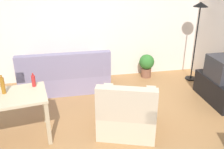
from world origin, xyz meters
TOP-DOWN VIEW (x-y plane):
  - ground_plane at (0.00, 0.00)m, footprint 5.20×4.40m
  - wall_rear at (0.00, 2.20)m, footprint 5.20×0.10m
  - couch at (-0.72, 1.59)m, footprint 1.89×0.84m
  - tv_stand at (2.25, 0.48)m, footprint 0.44×1.10m
  - tv at (2.25, 0.48)m, footprint 0.41×0.60m
  - torchiere_lamp at (2.25, 1.55)m, footprint 0.32×0.32m
  - desk at (-1.61, -0.01)m, footprint 1.29×0.87m
  - potted_plant at (1.23, 1.90)m, footprint 0.36×0.36m
  - armchair at (0.22, -0.14)m, footprint 1.12×1.09m
  - bottle_amber at (-1.63, 0.10)m, footprint 0.06×0.06m
  - bottle_red at (-1.21, 0.26)m, footprint 0.06×0.06m

SIDE VIEW (x-z plane):
  - ground_plane at x=0.00m, z-range -0.02..0.00m
  - tv_stand at x=2.25m, z-range 0.00..0.48m
  - couch at x=-0.72m, z-range -0.15..0.77m
  - armchair at x=0.22m, z-range -0.14..0.78m
  - potted_plant at x=1.23m, z-range 0.05..0.62m
  - desk at x=-1.61m, z-range 0.27..1.03m
  - tv at x=2.25m, z-range 0.48..0.92m
  - bottle_red at x=-1.21m, z-range 0.74..0.97m
  - bottle_amber at x=-1.63m, z-range 0.74..1.04m
  - wall_rear at x=0.00m, z-range 0.00..2.70m
  - torchiere_lamp at x=2.25m, z-range 0.51..2.32m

